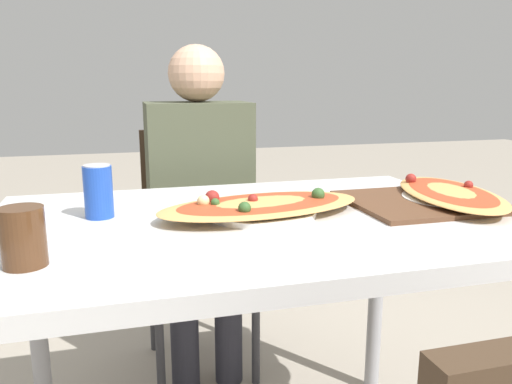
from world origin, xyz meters
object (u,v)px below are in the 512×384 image
object	(u,v)px
dining_table	(250,251)
person_seated	(200,191)
soda_can	(98,191)
pizza_main	(261,206)
pizza_second	(450,194)
drink_glass	(23,237)
chair_far_seated	(196,236)

from	to	relation	value
dining_table	person_seated	world-z (taller)	person_seated
person_seated	soda_can	size ratio (longest dim) A/B	9.62
pizza_main	pizza_second	size ratio (longest dim) A/B	1.09
drink_glass	pizza_second	distance (m)	1.03
person_seated	pizza_main	bearing A→B (deg)	95.06
dining_table	drink_glass	xyz separation A→B (m)	(-0.45, -0.20, 0.13)
chair_far_seated	pizza_main	size ratio (longest dim) A/B	1.68
chair_far_seated	soda_can	xyz separation A→B (m)	(-0.32, -0.63, 0.32)
drink_glass	pizza_second	xyz separation A→B (m)	(1.01, 0.21, -0.03)
dining_table	pizza_second	bearing A→B (deg)	1.43
dining_table	person_seated	size ratio (longest dim) A/B	0.99
pizza_main	pizza_second	xyz separation A→B (m)	(0.52, -0.01, -0.00)
chair_far_seated	drink_glass	xyz separation A→B (m)	(-0.43, -0.93, 0.31)
chair_far_seated	drink_glass	world-z (taller)	chair_far_seated
pizza_second	soda_can	bearing A→B (deg)	174.49
drink_glass	dining_table	bearing A→B (deg)	23.83
person_seated	drink_glass	size ratio (longest dim) A/B	11.55
dining_table	soda_can	bearing A→B (deg)	163.53
pizza_main	drink_glass	xyz separation A→B (m)	(-0.49, -0.22, 0.03)
pizza_main	drink_glass	bearing A→B (deg)	-155.76
person_seated	soda_can	world-z (taller)	person_seated
chair_far_seated	soda_can	size ratio (longest dim) A/B	7.21
chair_far_seated	pizza_second	xyz separation A→B (m)	(0.57, -0.72, 0.28)
pizza_main	soda_can	xyz separation A→B (m)	(-0.37, 0.08, 0.04)
dining_table	chair_far_seated	size ratio (longest dim) A/B	1.32
soda_can	person_seated	bearing A→B (deg)	58.33
drink_glass	pizza_second	world-z (taller)	drink_glass
pizza_main	soda_can	size ratio (longest dim) A/B	4.29
chair_far_seated	pizza_main	xyz separation A→B (m)	(0.05, -0.71, 0.28)
dining_table	pizza_second	distance (m)	0.56
soda_can	chair_far_seated	bearing A→B (deg)	63.27
person_seated	drink_glass	distance (m)	0.93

